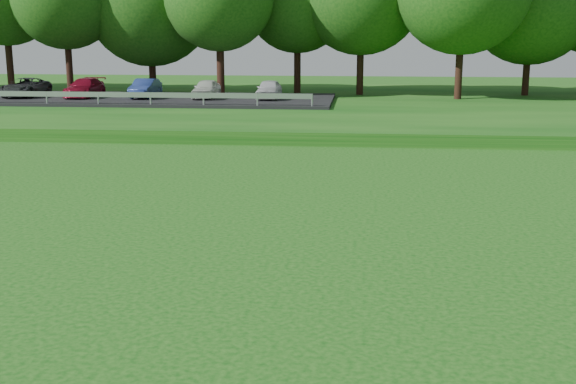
# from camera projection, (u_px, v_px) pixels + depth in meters

# --- Properties ---
(berm) EXTENTS (130.00, 30.00, 0.60)m
(berm) POSITION_uv_depth(u_px,v_px,m) (525.00, 107.00, 44.96)
(berm) COLOR #0C420D
(berm) RESTS_ON ground
(parking_lot) EXTENTS (24.00, 9.00, 1.38)m
(parking_lot) POSITION_uv_depth(u_px,v_px,m) (136.00, 94.00, 46.07)
(parking_lot) COLOR black
(parking_lot) RESTS_ON berm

